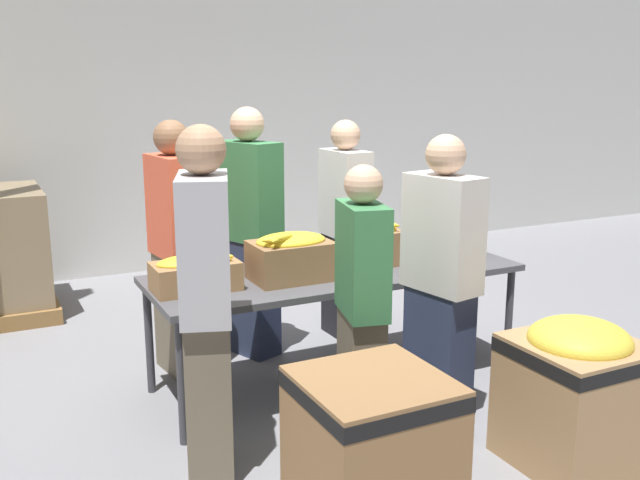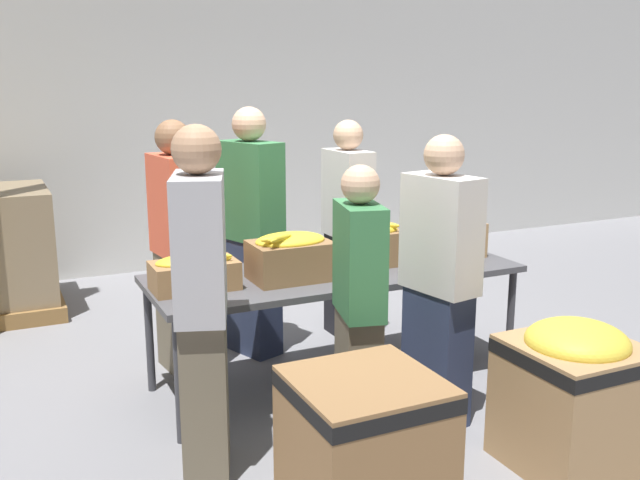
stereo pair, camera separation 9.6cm
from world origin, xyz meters
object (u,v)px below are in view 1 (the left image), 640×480
volunteer_0 (176,250)px  volunteer_4 (441,283)px  banana_box_1 (291,256)px  donation_bin_0 (372,447)px  volunteer_1 (207,308)px  donation_bin_1 (575,388)px  volunteer_2 (345,231)px  banana_box_0 (196,272)px  sorting_table (336,278)px  volunteer_3 (250,234)px  banana_box_3 (448,234)px  volunteer_5 (362,307)px  banana_box_2 (373,244)px

volunteer_0 → volunteer_4: 1.78m
banana_box_1 → donation_bin_0: (-0.24, -1.38, -0.53)m
volunteer_1 → donation_bin_1: (1.69, -0.75, -0.46)m
volunteer_0 → volunteer_2: bearing=87.5°
banana_box_0 → donation_bin_0: banana_box_0 is taller
sorting_table → banana_box_0: bearing=-178.5°
volunteer_0 → volunteer_3: volunteer_3 is taller
banana_box_3 → donation_bin_0: banana_box_3 is taller
banana_box_0 → banana_box_3: (1.80, 0.04, 0.04)m
banana_box_0 → volunteer_1: (-0.15, -0.68, 0.00)m
volunteer_3 → volunteer_5: bearing=-17.1°
volunteer_1 → banana_box_2: bearing=-43.0°
banana_box_0 → donation_bin_1: 2.14m
banana_box_2 → banana_box_3: 0.59m
volunteer_0 → volunteer_1: bearing=-16.4°
volunteer_0 → volunteer_3: 0.56m
banana_box_2 → volunteer_2: 0.75m
volunteer_2 → volunteer_4: same height
volunteer_3 → banana_box_1: bearing=-22.8°
volunteer_0 → volunteer_5: (0.63, -1.37, -0.09)m
volunteer_4 → donation_bin_0: size_ratio=2.37×
volunteer_1 → volunteer_0: bearing=9.8°
volunteer_1 → volunteer_5: bearing=-73.2°
banana_box_2 → volunteer_3: volunteer_3 is taller
banana_box_3 → sorting_table: bearing=-179.1°
volunteer_4 → sorting_table: bearing=11.0°
banana_box_3 → volunteer_4: volunteer_4 is taller
banana_box_2 → volunteer_4: 0.76m
banana_box_3 → volunteer_0: 1.84m
sorting_table → donation_bin_0: size_ratio=3.38×
banana_box_1 → sorting_table: bearing=11.2°
banana_box_1 → banana_box_3: banana_box_1 is taller
banana_box_0 → volunteer_0: size_ratio=0.29×
volunteer_1 → volunteer_2: bearing=-27.9°
donation_bin_1 → volunteer_0: bearing=125.3°
banana_box_1 → banana_box_3: size_ratio=1.17×
banana_box_2 → volunteer_0: volunteer_0 is taller
banana_box_1 → volunteer_3: 0.80m
volunteer_1 → donation_bin_0: size_ratio=2.49×
banana_box_3 → banana_box_1: bearing=-176.2°
banana_box_1 → donation_bin_1: banana_box_1 is taller
volunteer_1 → volunteer_4: size_ratio=1.05×
sorting_table → volunteer_0: (-0.85, 0.63, 0.14)m
banana_box_1 → volunteer_5: size_ratio=0.32×
volunteer_1 → donation_bin_1: volunteer_1 is taller
volunteer_2 → donation_bin_1: volunteer_2 is taller
banana_box_0 → banana_box_2: (1.21, 0.05, 0.03)m
sorting_table → volunteer_5: volunteer_5 is taller
sorting_table → banana_box_1: 0.40m
banana_box_2 → volunteer_2: (0.18, 0.72, -0.07)m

